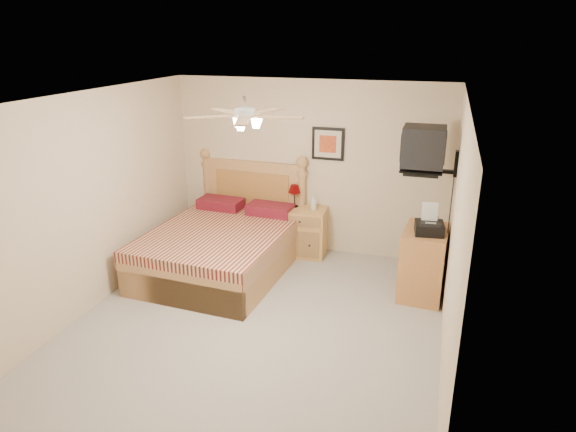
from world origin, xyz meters
name	(u,v)px	position (x,y,z in m)	size (l,w,h in m)	color
floor	(257,322)	(0.00, 0.00, 0.00)	(4.50, 4.50, 0.00)	gray
ceiling	(252,98)	(0.00, 0.00, 2.50)	(4.00, 4.50, 0.04)	white
wall_back	(309,168)	(0.00, 2.25, 1.25)	(4.00, 0.04, 2.50)	beige
wall_front	(135,332)	(0.00, -2.25, 1.25)	(4.00, 0.04, 2.50)	beige
wall_left	(93,202)	(-2.00, 0.00, 1.25)	(0.04, 4.50, 2.50)	beige
wall_right	(454,240)	(2.00, 0.00, 1.25)	(0.04, 4.50, 2.50)	beige
bed	(219,222)	(-0.93, 1.12, 0.72)	(1.69, 2.22, 1.43)	tan
nightstand	(303,231)	(-0.01, 2.00, 0.35)	(0.65, 0.49, 0.70)	#B47635
table_lamp	(294,196)	(-0.17, 2.06, 0.87)	(0.18, 0.18, 0.33)	#570204
lotion_bottle	(314,202)	(0.13, 2.01, 0.81)	(0.08, 0.08, 0.22)	silver
framed_picture	(328,144)	(0.27, 2.23, 1.62)	(0.46, 0.04, 0.46)	black
dresser	(424,263)	(1.73, 1.23, 0.43)	(0.51, 0.73, 0.86)	#A76132
fax_machine	(430,220)	(1.76, 1.12, 1.04)	(0.33, 0.35, 0.35)	black
magazine_lower	(423,221)	(1.67, 1.48, 0.88)	(0.22, 0.30, 0.03)	#B8AB93
magazine_upper	(422,219)	(1.66, 1.49, 0.90)	(0.21, 0.28, 0.02)	gray
wall_tv	(437,151)	(1.75, 1.34, 1.81)	(0.56, 0.46, 0.58)	black
ceiling_fan	(245,115)	(0.00, -0.20, 2.36)	(1.14, 1.14, 0.28)	silver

